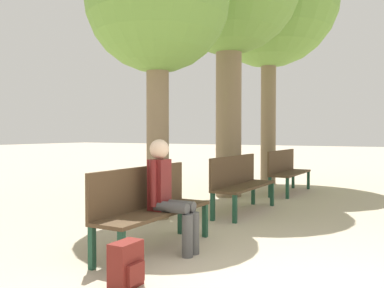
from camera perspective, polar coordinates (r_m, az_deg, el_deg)
bench_row_0 at (r=5.04m, az=-5.77°, el=-7.72°), size 0.46×1.82×0.97m
bench_row_1 at (r=7.40m, az=6.37°, el=-4.75°), size 0.46×1.82×0.97m
bench_row_2 at (r=9.93m, az=12.46°, el=-3.16°), size 0.46×1.82×0.97m
tree_row_0 at (r=7.09m, az=-4.63°, el=18.14°), size 2.28×2.28×4.59m
person_seated at (r=4.92m, az=-3.22°, el=-6.38°), size 0.59×0.33×1.29m
backpack at (r=3.96m, az=-8.74°, el=-15.68°), size 0.22×0.31×0.41m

